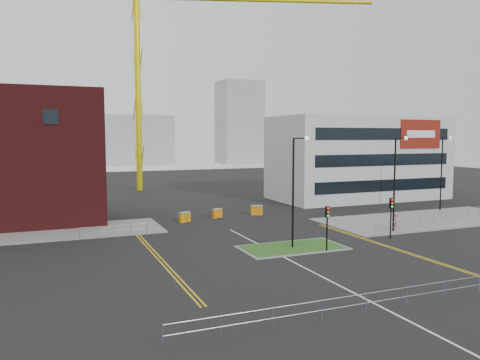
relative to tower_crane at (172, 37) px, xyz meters
name	(u,v)px	position (x,y,z in m)	size (l,w,h in m)	color
ground	(325,278)	(-3.58, -53.21, -25.77)	(200.00, 200.00, 0.00)	black
pavement_left	(8,236)	(-23.58, -31.21, -25.71)	(28.00, 8.00, 0.12)	slate
pavement_right	(426,219)	(18.42, -39.21, -25.71)	(24.00, 10.00, 0.12)	slate
island_kerb	(292,248)	(-1.58, -45.21, -25.73)	(8.60, 4.60, 0.08)	slate
grass_island	(292,247)	(-1.58, -45.21, -25.71)	(8.00, 4.00, 0.12)	#22551C
office_block	(358,158)	(22.42, -21.23, -19.76)	(25.00, 12.20, 12.00)	#B8BABD
tower_crane	(172,37)	(0.00, 0.00, 0.00)	(50.77, 17.15, 37.28)	yellow
streetlamp_island	(295,183)	(-1.36, -45.21, -20.35)	(1.46, 0.36, 9.18)	black
streetlamp_right_near	(396,176)	(10.64, -43.21, -20.35)	(1.46, 0.36, 9.18)	black
streetlamp_right_far	(443,167)	(24.64, -35.21, -20.35)	(1.46, 0.36, 9.18)	black
traffic_light_island	(327,220)	(0.42, -47.23, -23.20)	(0.28, 0.33, 3.65)	black
traffic_light_right	(391,210)	(8.42, -45.23, -23.20)	(0.28, 0.33, 3.65)	black
railing_front	(387,295)	(-3.58, -59.21, -24.98)	(24.05, 0.05, 1.10)	gray
railing_left	(114,229)	(-14.58, -35.21, -25.02)	(6.05, 0.05, 1.10)	gray
railing_right	(433,217)	(16.92, -41.71, -24.99)	(19.05, 5.05, 1.10)	gray
centre_line	(309,270)	(-3.58, -51.21, -25.76)	(0.15, 30.00, 0.01)	silver
yellow_left_a	(154,255)	(-12.58, -43.21, -25.76)	(0.12, 24.00, 0.01)	gold
yellow_left_b	(158,255)	(-12.28, -43.21, -25.76)	(0.12, 24.00, 0.01)	gold
yellow_right_a	(382,245)	(5.92, -47.21, -25.76)	(0.12, 20.00, 0.01)	gold
yellow_right_b	(385,245)	(6.22, -47.21, -25.76)	(0.12, 20.00, 0.01)	gold
skyline_b	(135,140)	(6.42, 76.79, -17.77)	(24.00, 12.00, 16.00)	gray
skyline_c	(239,123)	(41.42, 71.79, -11.77)	(14.00, 12.00, 28.00)	gray
skyline_d	(75,146)	(-11.58, 86.79, -19.77)	(30.00, 12.00, 12.00)	gray
pedestrian	(396,223)	(10.85, -43.08, -24.87)	(0.65, 0.43, 1.79)	#BA7883
barrier_left	(185,217)	(-6.60, -30.44, -25.18)	(1.35, 0.87, 1.08)	orange
barrier_mid	(217,213)	(-2.49, -29.21, -25.21)	(1.28, 0.81, 1.03)	orange
barrier_right	(257,210)	(2.42, -29.21, -25.14)	(1.44, 0.88, 1.15)	orange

